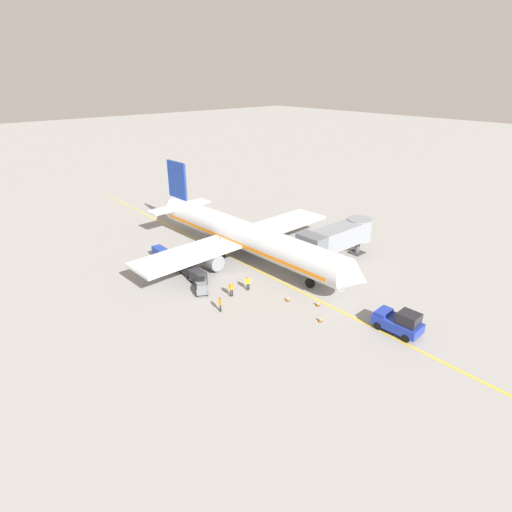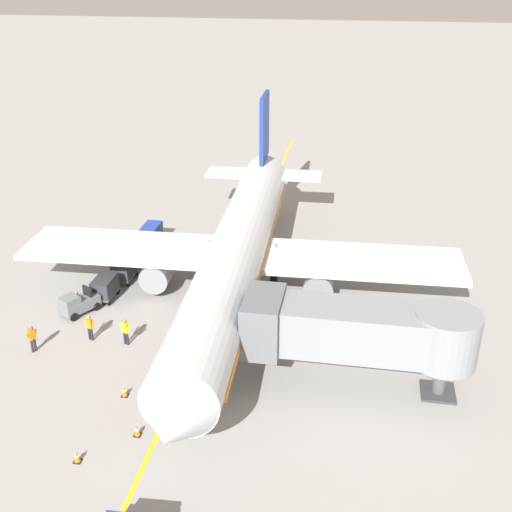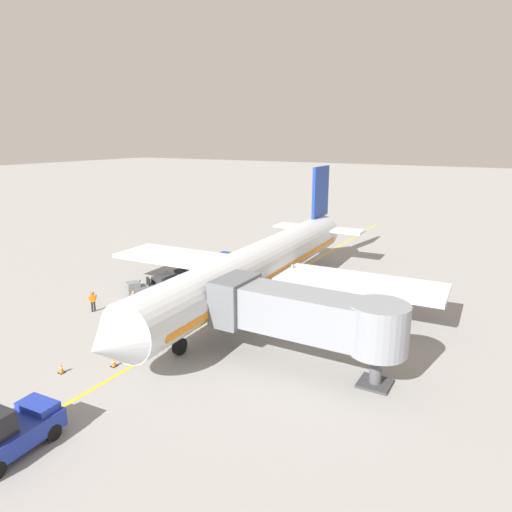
{
  "view_description": "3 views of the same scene",
  "coord_description": "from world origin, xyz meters",
  "px_view_note": "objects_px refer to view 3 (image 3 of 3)",
  "views": [
    {
      "loc": [
        30.77,
        39.73,
        22.51
      ],
      "look_at": [
        1.05,
        5.57,
        2.49
      ],
      "focal_mm": 29.11,
      "sensor_mm": 36.0,
      "label": 1
    },
    {
      "loc": [
        -8.83,
        38.01,
        21.14
      ],
      "look_at": [
        -2.32,
        0.66,
        2.98
      ],
      "focal_mm": 44.39,
      "sensor_mm": 36.0,
      "label": 2
    },
    {
      "loc": [
        -19.62,
        33.63,
        13.84
      ],
      "look_at": [
        -0.76,
        0.69,
        3.97
      ],
      "focal_mm": 32.5,
      "sensor_mm": 36.0,
      "label": 3
    }
  ],
  "objects_px": {
    "baggage_cart_front": "(164,282)",
    "baggage_cart_second_in_train": "(186,275)",
    "safety_cone_nose_left": "(61,368)",
    "jet_bridge": "(305,314)",
    "baggage_cart_tail_end": "(223,259)",
    "ground_crew_wing_walker": "(134,300)",
    "parked_airliner": "(260,265)",
    "safety_cone_nose_right": "(114,362)",
    "baggage_cart_third_in_train": "(202,267)",
    "ground_crew_loader": "(93,300)",
    "baggage_tug_lead": "(140,289)",
    "ground_crew_marshaller": "(155,305)",
    "safety_cone_wing_tip": "(127,340)",
    "pushback_tractor": "(6,432)"
  },
  "relations": [
    {
      "from": "baggage_cart_front",
      "to": "baggage_cart_third_in_train",
      "type": "height_order",
      "value": "same"
    },
    {
      "from": "safety_cone_nose_right",
      "to": "baggage_tug_lead",
      "type": "bearing_deg",
      "value": -53.75
    },
    {
      "from": "ground_crew_loader",
      "to": "ground_crew_marshaller",
      "type": "bearing_deg",
      "value": -162.03
    },
    {
      "from": "pushback_tractor",
      "to": "baggage_tug_lead",
      "type": "distance_m",
      "value": 21.01
    },
    {
      "from": "baggage_tug_lead",
      "to": "ground_crew_loader",
      "type": "bearing_deg",
      "value": 80.4
    },
    {
      "from": "baggage_tug_lead",
      "to": "safety_cone_nose_right",
      "type": "distance_m",
      "value": 12.93
    },
    {
      "from": "pushback_tractor",
      "to": "ground_crew_wing_walker",
      "type": "relative_size",
      "value": 2.67
    },
    {
      "from": "parked_airliner",
      "to": "safety_cone_nose_right",
      "type": "height_order",
      "value": "parked_airliner"
    },
    {
      "from": "ground_crew_loader",
      "to": "safety_cone_nose_left",
      "type": "distance_m",
      "value": 10.2
    },
    {
      "from": "baggage_cart_third_in_train",
      "to": "safety_cone_nose_left",
      "type": "height_order",
      "value": "baggage_cart_third_in_train"
    },
    {
      "from": "baggage_cart_third_in_train",
      "to": "safety_cone_nose_right",
      "type": "relative_size",
      "value": 4.93
    },
    {
      "from": "jet_bridge",
      "to": "baggage_tug_lead",
      "type": "distance_m",
      "value": 18.6
    },
    {
      "from": "baggage_cart_front",
      "to": "safety_cone_nose_right",
      "type": "distance_m",
      "value": 14.2
    },
    {
      "from": "jet_bridge",
      "to": "baggage_cart_second_in_train",
      "type": "height_order",
      "value": "jet_bridge"
    },
    {
      "from": "pushback_tractor",
      "to": "baggage_cart_front",
      "type": "relative_size",
      "value": 1.55
    },
    {
      "from": "parked_airliner",
      "to": "baggage_tug_lead",
      "type": "relative_size",
      "value": 13.51
    },
    {
      "from": "baggage_tug_lead",
      "to": "ground_crew_marshaller",
      "type": "relative_size",
      "value": 1.63
    },
    {
      "from": "parked_airliner",
      "to": "safety_cone_wing_tip",
      "type": "distance_m",
      "value": 12.93
    },
    {
      "from": "safety_cone_nose_right",
      "to": "baggage_cart_tail_end",
      "type": "bearing_deg",
      "value": -73.49
    },
    {
      "from": "baggage_cart_third_in_train",
      "to": "pushback_tractor",
      "type": "bearing_deg",
      "value": 108.02
    },
    {
      "from": "parked_airliner",
      "to": "baggage_cart_second_in_train",
      "type": "distance_m",
      "value": 8.64
    },
    {
      "from": "safety_cone_nose_left",
      "to": "ground_crew_loader",
      "type": "bearing_deg",
      "value": -51.83
    },
    {
      "from": "baggage_cart_tail_end",
      "to": "safety_cone_nose_left",
      "type": "distance_m",
      "value": 24.4
    },
    {
      "from": "safety_cone_wing_tip",
      "to": "ground_crew_marshaller",
      "type": "bearing_deg",
      "value": -70.7
    },
    {
      "from": "safety_cone_wing_tip",
      "to": "ground_crew_loader",
      "type": "bearing_deg",
      "value": -24.43
    },
    {
      "from": "baggage_cart_second_in_train",
      "to": "ground_crew_marshaller",
      "type": "bearing_deg",
      "value": 110.93
    },
    {
      "from": "parked_airliner",
      "to": "pushback_tractor",
      "type": "xyz_separation_m",
      "value": [
        -0.05,
        23.05,
        -2.09
      ]
    },
    {
      "from": "ground_crew_wing_walker",
      "to": "ground_crew_loader",
      "type": "xyz_separation_m",
      "value": [
        2.79,
        1.74,
        0.0
      ]
    },
    {
      "from": "baggage_cart_tail_end",
      "to": "safety_cone_nose_left",
      "type": "xyz_separation_m",
      "value": [
        -4.35,
        24.0,
        -0.66
      ]
    },
    {
      "from": "parked_airliner",
      "to": "baggage_cart_third_in_train",
      "type": "bearing_deg",
      "value": -20.87
    },
    {
      "from": "safety_cone_nose_left",
      "to": "safety_cone_nose_right",
      "type": "xyz_separation_m",
      "value": [
        -2.12,
        -2.16,
        0.0
      ]
    },
    {
      "from": "ground_crew_wing_walker",
      "to": "ground_crew_loader",
      "type": "relative_size",
      "value": 1.0
    },
    {
      "from": "safety_cone_nose_left",
      "to": "jet_bridge",
      "type": "bearing_deg",
      "value": -146.91
    },
    {
      "from": "baggage_cart_third_in_train",
      "to": "ground_crew_loader",
      "type": "relative_size",
      "value": 1.72
    },
    {
      "from": "parked_airliner",
      "to": "safety_cone_wing_tip",
      "type": "bearing_deg",
      "value": 72.95
    },
    {
      "from": "jet_bridge",
      "to": "baggage_cart_tail_end",
      "type": "distance_m",
      "value": 23.22
    },
    {
      "from": "baggage_tug_lead",
      "to": "parked_airliner",
      "type": "bearing_deg",
      "value": -155.4
    },
    {
      "from": "baggage_tug_lead",
      "to": "safety_cone_nose_right",
      "type": "relative_size",
      "value": 4.68
    },
    {
      "from": "ground_crew_wing_walker",
      "to": "parked_airliner",
      "type": "bearing_deg",
      "value": -136.44
    },
    {
      "from": "baggage_cart_tail_end",
      "to": "ground_crew_loader",
      "type": "height_order",
      "value": "ground_crew_loader"
    },
    {
      "from": "baggage_cart_third_in_train",
      "to": "safety_cone_wing_tip",
      "type": "distance_m",
      "value": 16.04
    },
    {
      "from": "safety_cone_nose_right",
      "to": "safety_cone_wing_tip",
      "type": "bearing_deg",
      "value": -58.81
    },
    {
      "from": "baggage_cart_third_in_train",
      "to": "safety_cone_nose_left",
      "type": "xyz_separation_m",
      "value": [
        -4.37,
        20.24,
        -0.66
      ]
    },
    {
      "from": "safety_cone_nose_left",
      "to": "baggage_tug_lead",
      "type": "bearing_deg",
      "value": -66.32
    },
    {
      "from": "jet_bridge",
      "to": "ground_crew_marshaller",
      "type": "height_order",
      "value": "jet_bridge"
    },
    {
      "from": "jet_bridge",
      "to": "safety_cone_nose_left",
      "type": "relative_size",
      "value": 20.53
    },
    {
      "from": "parked_airliner",
      "to": "jet_bridge",
      "type": "relative_size",
      "value": 3.08
    },
    {
      "from": "baggage_cart_front",
      "to": "baggage_cart_second_in_train",
      "type": "height_order",
      "value": "same"
    },
    {
      "from": "baggage_cart_front",
      "to": "safety_cone_nose_left",
      "type": "distance_m",
      "value": 15.39
    },
    {
      "from": "baggage_cart_tail_end",
      "to": "ground_crew_loader",
      "type": "relative_size",
      "value": 1.72
    }
  ]
}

